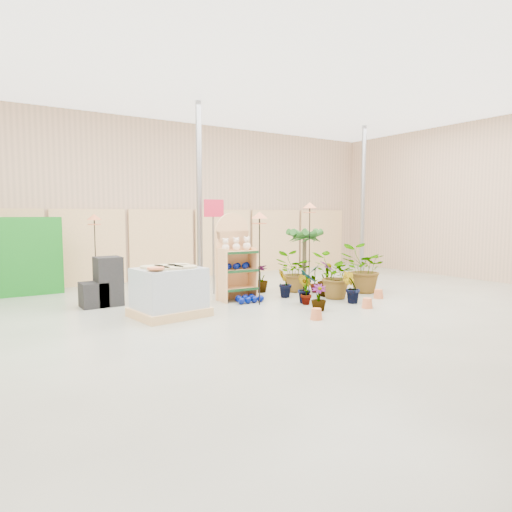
{
  "coord_description": "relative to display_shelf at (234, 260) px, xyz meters",
  "views": [
    {
      "loc": [
        -4.86,
        -6.36,
        1.87
      ],
      "look_at": [
        0.3,
        1.5,
        1.0
      ],
      "focal_mm": 32.0,
      "sensor_mm": 36.0,
      "label": 1
    }
  ],
  "objects": [
    {
      "name": "potted_plant_6",
      "position": [
        1.69,
        0.06,
        -0.38
      ],
      "size": [
        1.15,
        1.12,
        0.97
      ],
      "primitive_type": "imported",
      "rotation": [
        0.0,
        0.0,
        2.53
      ],
      "color": "#194B14",
      "rests_on": "ground"
    },
    {
      "name": "teddy_bears",
      "position": [
        0.02,
        -0.09,
        0.33
      ],
      "size": [
        0.7,
        0.18,
        0.29
      ],
      "color": "beige",
      "rests_on": "display_shelf"
    },
    {
      "name": "potted_plant_9",
      "position": [
        1.83,
        -1.71,
        -0.53
      ],
      "size": [
        0.47,
        0.46,
        0.67
      ],
      "primitive_type": "imported",
      "rotation": [
        0.0,
        0.0,
        2.45
      ],
      "color": "#194B14",
      "rests_on": "ground"
    },
    {
      "name": "bird_table_front",
      "position": [
        0.13,
        -0.8,
        0.91
      ],
      "size": [
        0.34,
        0.34,
        1.92
      ],
      "color": "black",
      "rests_on": "ground"
    },
    {
      "name": "potted_plant_1",
      "position": [
        1.01,
        -1.2,
        -0.55
      ],
      "size": [
        0.33,
        0.39,
        0.63
      ],
      "primitive_type": "imported",
      "rotation": [
        0.0,
        0.0,
        4.55
      ],
      "color": "#194B14",
      "rests_on": "ground"
    },
    {
      "name": "room",
      "position": [
        -0.16,
        -1.24,
        1.35
      ],
      "size": [
        15.2,
        12.1,
        4.7
      ],
      "color": "gray",
      "rests_on": "ground"
    },
    {
      "name": "bird_table_back",
      "position": [
        -2.37,
        2.28,
        0.87
      ],
      "size": [
        0.34,
        0.34,
        1.87
      ],
      "color": "black",
      "rests_on": "ground"
    },
    {
      "name": "potted_plant_5",
      "position": [
        1.04,
        -0.45,
        -0.54
      ],
      "size": [
        0.46,
        0.45,
        0.65
      ],
      "primitive_type": "imported",
      "rotation": [
        0.0,
        0.0,
        3.81
      ],
      "color": "#194B14",
      "rests_on": "ground"
    },
    {
      "name": "gazing_balls_shelf",
      "position": [
        0.0,
        -0.11,
        -0.12
      ],
      "size": [
        0.7,
        0.24,
        0.13
      ],
      "color": "#000C5E",
      "rests_on": "display_shelf"
    },
    {
      "name": "potted_plant_0",
      "position": [
        0.95,
        -1.32,
        -0.5
      ],
      "size": [
        0.32,
        0.43,
        0.73
      ],
      "primitive_type": "imported",
      "rotation": [
        0.0,
        0.0,
        1.4
      ],
      "color": "#194B14",
      "rests_on": "ground"
    },
    {
      "name": "offer_sign",
      "position": [
        -0.06,
        0.83,
        0.7
      ],
      "size": [
        0.5,
        0.08,
        2.2
      ],
      "color": "gray",
      "rests_on": "ground"
    },
    {
      "name": "potted_plant_2",
      "position": [
        1.89,
        -1.15,
        -0.35
      ],
      "size": [
        1.01,
        0.9,
        1.03
      ],
      "primitive_type": "imported",
      "rotation": [
        0.0,
        0.0,
        3.03
      ],
      "color": "#194B14",
      "rests_on": "ground"
    },
    {
      "name": "potted_plant_10",
      "position": [
        2.98,
        -0.93,
        -0.29
      ],
      "size": [
        1.37,
        1.35,
        1.16
      ],
      "primitive_type": "imported",
      "rotation": [
        0.0,
        0.0,
        2.47
      ],
      "color": "#194B14",
      "rests_on": "ground"
    },
    {
      "name": "display_shelf",
      "position": [
        0.0,
        0.0,
        0.0
      ],
      "size": [
        0.82,
        0.54,
        1.89
      ],
      "rotation": [
        0.0,
        0.0,
        -0.06
      ],
      "color": "tan",
      "rests_on": "ground"
    },
    {
      "name": "bird_table_right",
      "position": [
        2.04,
        -0.09,
        1.13
      ],
      "size": [
        0.34,
        0.34,
        2.15
      ],
      "color": "black",
      "rests_on": "ground"
    },
    {
      "name": "charcoal_planters",
      "position": [
        -2.59,
        0.85,
        -0.45
      ],
      "size": [
        0.8,
        0.5,
        1.0
      ],
      "color": "black",
      "rests_on": "ground"
    },
    {
      "name": "pallet_stack",
      "position": [
        -1.83,
        -0.76,
        -0.41
      ],
      "size": [
        1.37,
        1.18,
        0.93
      ],
      "rotation": [
        0.0,
        0.0,
        0.12
      ],
      "color": "tan",
      "rests_on": "ground"
    },
    {
      "name": "trellis_stock",
      "position": [
        -3.96,
        3.05,
        0.04
      ],
      "size": [
        2.0,
        0.3,
        1.8
      ],
      "primitive_type": "cube",
      "color": "#126D18",
      "rests_on": "ground"
    },
    {
      "name": "potted_plant_11",
      "position": [
        0.99,
        0.46,
        -0.53
      ],
      "size": [
        0.4,
        0.4,
        0.66
      ],
      "primitive_type": "imported",
      "rotation": [
        0.0,
        0.0,
        3.21
      ],
      "color": "#194B14",
      "rests_on": "ground"
    },
    {
      "name": "palm",
      "position": [
        2.17,
        0.25,
        0.49
      ],
      "size": [
        0.7,
        0.7,
        1.6
      ],
      "color": "#463B26",
      "rests_on": "ground"
    },
    {
      "name": "potted_plant_3",
      "position": [
        1.99,
        -0.8,
        -0.46
      ],
      "size": [
        0.64,
        0.64,
        0.8
      ],
      "primitive_type": "imported",
      "rotation": [
        0.0,
        0.0,
        0.85
      ],
      "color": "#194B14",
      "rests_on": "ground"
    },
    {
      "name": "potted_plant_4",
      "position": [
        2.06,
        -0.28,
        -0.51
      ],
      "size": [
        0.45,
        0.42,
        0.71
      ],
      "primitive_type": "imported",
      "rotation": [
        0.0,
        0.0,
        3.71
      ],
      "color": "#194B14",
      "rests_on": "ground"
    },
    {
      "name": "gazing_balls_floor",
      "position": [
        0.07,
        -0.47,
        -0.79
      ],
      "size": [
        0.63,
        0.39,
        0.15
      ],
      "color": "#000C5E",
      "rests_on": "ground"
    },
    {
      "name": "potted_plant_7",
      "position": [
        0.76,
        -1.92,
        -0.61
      ],
      "size": [
        0.4,
        0.4,
        0.51
      ],
      "primitive_type": "imported",
      "rotation": [
        0.0,
        0.0,
        5.61
      ],
      "color": "#194B14",
      "rests_on": "ground"
    }
  ]
}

